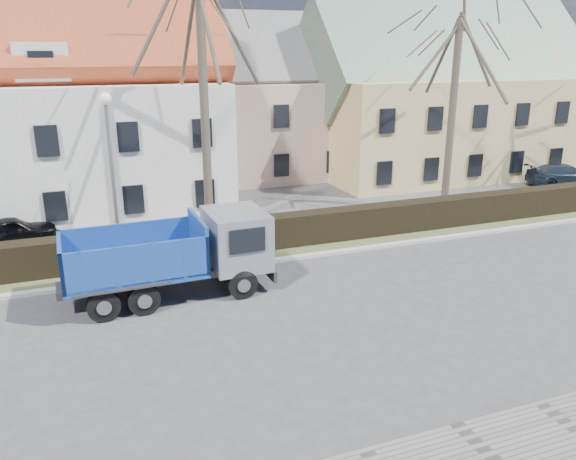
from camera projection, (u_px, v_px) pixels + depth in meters
name	position (u px, v px, depth m)	size (l,w,h in m)	color
ground	(336.00, 310.00, 17.38)	(120.00, 120.00, 0.00)	#444346
curb_far	(285.00, 259.00, 21.46)	(80.00, 0.30, 0.12)	#B0AFAA
grass_strip	(271.00, 246.00, 22.89)	(80.00, 3.00, 0.10)	#4A552F
hedge	(273.00, 234.00, 22.53)	(60.00, 0.90, 1.30)	black
building_pink	(259.00, 111.00, 35.31)	(10.80, 8.80, 8.00)	tan
building_yellow	(449.00, 105.00, 36.58)	(18.80, 10.80, 8.50)	#D4B774
tree_1	(203.00, 86.00, 22.34)	(9.20, 9.20, 12.65)	#4A3F33
tree_2	(453.00, 98.00, 26.61)	(8.00, 8.00, 11.00)	#4A3F33
dump_truck	(162.00, 258.00, 17.90)	(6.83, 2.54, 2.73)	navy
streetlight	(113.00, 178.00, 20.68)	(0.50, 0.50, 6.35)	gray
cart_frame	(223.00, 262.00, 20.34)	(0.77, 0.44, 0.70)	silver
parked_car_a	(10.00, 231.00, 22.95)	(1.44, 3.58, 1.22)	black
parked_car_b	(565.00, 175.00, 33.05)	(1.80, 4.42, 1.28)	#1A2432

